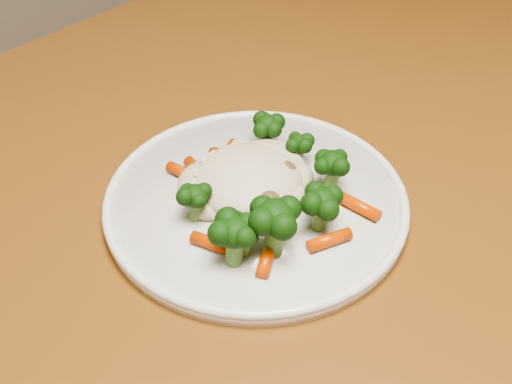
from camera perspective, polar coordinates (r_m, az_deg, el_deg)
dining_table at (r=0.75m, az=0.66°, el=-2.84°), size 1.44×1.12×0.75m
plate at (r=0.64m, az=0.00°, el=-0.93°), size 0.30×0.30×0.01m
meal at (r=0.61m, az=0.30°, el=0.43°), size 0.18×0.19×0.05m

